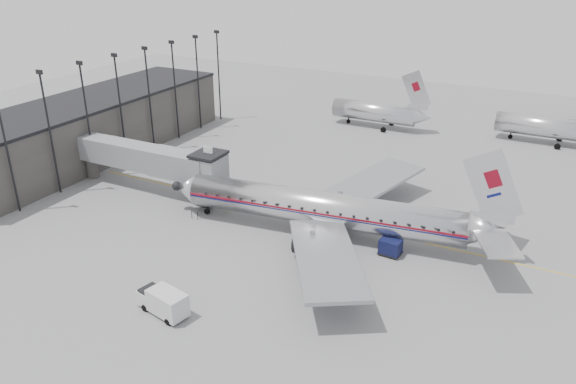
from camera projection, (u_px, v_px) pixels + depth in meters
name	position (u px, v px, depth m)	size (l,w,h in m)	color
ground	(260.00, 233.00, 60.07)	(160.00, 160.00, 0.00)	slate
terminal	(89.00, 129.00, 80.82)	(12.00, 46.00, 8.00)	#3A3835
apron_line	(309.00, 217.00, 63.68)	(0.15, 60.00, 0.01)	gold
jet_bridge	(156.00, 161.00, 68.33)	(21.00, 6.20, 7.10)	slate
floodlight_masts	(135.00, 99.00, 78.76)	(0.90, 42.25, 15.25)	black
distant_aircraft_near	(375.00, 111.00, 93.84)	(16.39, 3.20, 10.26)	silver
distant_aircraft_mid	(545.00, 126.00, 86.20)	(16.39, 3.20, 10.26)	silver
airliner	(330.00, 210.00, 58.57)	(36.92, 34.01, 11.70)	silver
service_van	(163.00, 301.00, 46.63)	(5.08, 2.78, 2.26)	#BDBEBF
baggage_cart_navy	(390.00, 247.00, 55.54)	(2.24, 1.77, 1.68)	#0D1136
baggage_cart_white	(322.00, 250.00, 55.06)	(2.46, 2.23, 1.58)	white
ramp_worker	(227.00, 205.00, 64.70)	(0.58, 0.38, 1.60)	#BFCA17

